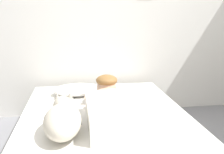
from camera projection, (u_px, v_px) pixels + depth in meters
name	position (u px, v px, depth m)	size (l,w,h in m)	color
back_wall	(117.00, 11.00, 2.98)	(4.01, 0.12, 2.50)	silver
bed	(106.00, 137.00, 2.13)	(1.43, 1.91, 0.40)	gray
pillow	(78.00, 90.00, 2.59)	(0.52, 0.32, 0.11)	white
person_lying	(113.00, 105.00, 2.00)	(0.43, 0.92, 0.27)	white
dog	(63.00, 119.00, 1.75)	(0.26, 0.57, 0.21)	beige
coffee_cup	(129.00, 97.00, 2.42)	(0.12, 0.09, 0.07)	#D84C47
cell_phone	(77.00, 121.00, 1.95)	(0.07, 0.14, 0.01)	black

